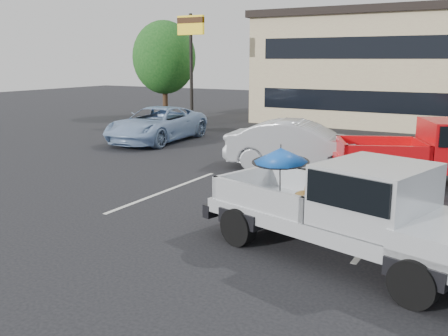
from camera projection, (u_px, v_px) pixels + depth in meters
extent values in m
plane|color=black|center=(223.00, 229.00, 10.91)|extent=(90.00, 90.00, 0.00)
cube|color=silver|center=(166.00, 191.00, 14.06)|extent=(0.12, 5.00, 0.01)
cube|color=silver|center=(384.00, 225.00, 11.16)|extent=(0.12, 5.00, 0.01)
cube|color=tan|center=(446.00, 71.00, 27.13)|extent=(20.00, 8.00, 6.00)
cube|color=black|center=(434.00, 104.00, 24.07)|extent=(18.00, 0.08, 1.10)
cube|color=black|center=(439.00, 47.00, 23.50)|extent=(18.00, 0.08, 1.10)
cylinder|color=black|center=(191.00, 71.00, 26.99)|extent=(0.18, 0.18, 6.00)
cube|color=yellow|center=(191.00, 25.00, 26.48)|extent=(1.60, 0.18, 1.00)
cube|color=#381E0C|center=(191.00, 20.00, 26.43)|extent=(1.60, 0.22, 0.30)
cylinder|color=#332114|center=(165.00, 98.00, 31.86)|extent=(0.32, 0.32, 2.42)
ellipsoid|color=#144817|center=(164.00, 57.00, 31.32)|extent=(3.96, 3.96, 4.55)
cylinder|color=black|center=(238.00, 227.00, 9.89)|extent=(0.81, 0.47, 0.76)
cylinder|color=black|center=(295.00, 208.00, 11.16)|extent=(0.81, 0.47, 0.76)
cylinder|color=black|center=(414.00, 283.00, 7.40)|extent=(0.81, 0.47, 0.76)
cube|color=silver|center=(346.00, 224.00, 9.18)|extent=(5.71, 3.29, 0.28)
cube|color=black|center=(238.00, 203.00, 11.12)|extent=(0.70, 1.94, 0.28)
cube|color=silver|center=(375.00, 194.00, 8.66)|extent=(2.08, 2.21, 1.05)
cube|color=black|center=(376.00, 182.00, 8.61)|extent=(1.96, 2.27, 0.55)
cube|color=black|center=(284.00, 205.00, 10.17)|extent=(2.71, 2.39, 0.10)
cube|color=silver|center=(309.00, 183.00, 10.71)|extent=(2.24, 0.71, 0.50)
cube|color=silver|center=(256.00, 199.00, 9.51)|extent=(2.24, 0.71, 0.50)
cube|color=silver|center=(244.00, 181.00, 10.87)|extent=(0.59, 1.80, 0.50)
cube|color=silver|center=(330.00, 201.00, 9.35)|extent=(0.59, 1.80, 0.50)
ellipsoid|color=brown|center=(305.00, 198.00, 9.87)|extent=(0.56, 0.50, 0.31)
cylinder|color=brown|center=(313.00, 204.00, 9.64)|extent=(0.07, 0.07, 0.24)
cylinder|color=brown|center=(317.00, 202.00, 9.75)|extent=(0.07, 0.07, 0.24)
ellipsoid|color=brown|center=(312.00, 190.00, 9.71)|extent=(0.36, 0.34, 0.42)
cylinder|color=red|center=(313.00, 184.00, 9.67)|extent=(0.21, 0.21, 0.04)
sphere|color=brown|center=(316.00, 179.00, 9.60)|extent=(0.23, 0.23, 0.23)
cone|color=black|center=(322.00, 182.00, 9.51)|extent=(0.18, 0.15, 0.11)
cone|color=black|center=(314.00, 174.00, 9.55)|extent=(0.08, 0.08, 0.12)
cone|color=black|center=(317.00, 173.00, 9.63)|extent=(0.08, 0.08, 0.12)
cylinder|color=brown|center=(297.00, 201.00, 10.01)|extent=(0.28, 0.05, 0.10)
cylinder|color=black|center=(280.00, 183.00, 9.59)|extent=(0.02, 0.10, 1.05)
cone|color=#144FB4|center=(281.00, 155.00, 9.48)|extent=(1.10, 1.12, 0.36)
cylinder|color=black|center=(281.00, 147.00, 9.44)|extent=(0.02, 0.02, 0.10)
cylinder|color=black|center=(281.00, 162.00, 9.50)|extent=(1.10, 1.10, 0.09)
cylinder|color=black|center=(371.00, 179.00, 13.78)|extent=(0.83, 0.59, 0.78)
cylinder|color=black|center=(360.00, 165.00, 15.63)|extent=(0.83, 0.59, 0.78)
cube|color=red|center=(433.00, 163.00, 14.47)|extent=(5.88, 4.09, 0.29)
cube|color=black|center=(333.00, 167.00, 14.76)|extent=(1.00, 1.92, 0.29)
cube|color=black|center=(380.00, 160.00, 14.59)|extent=(2.94, 2.70, 0.10)
cube|color=red|center=(375.00, 144.00, 15.40)|extent=(2.20, 1.07, 0.52)
cube|color=red|center=(388.00, 155.00, 13.65)|extent=(2.20, 1.07, 0.52)
cube|color=red|center=(341.00, 149.00, 14.63)|extent=(0.88, 1.77, 0.52)
cube|color=red|center=(421.00, 150.00, 14.42)|extent=(0.88, 1.77, 0.52)
imported|color=#A7AAAE|center=(301.00, 146.00, 16.61)|extent=(5.18, 2.51, 1.63)
imported|color=#88A5CB|center=(157.00, 124.00, 22.37)|extent=(2.94, 5.70, 1.54)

